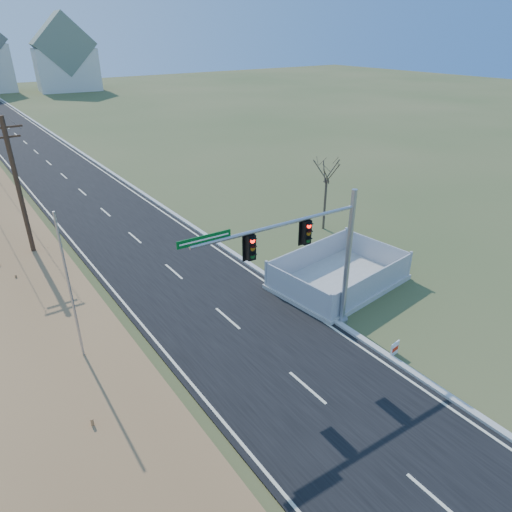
{
  "coord_description": "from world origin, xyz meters",
  "views": [
    {
      "loc": [
        -9.82,
        -12.23,
        13.01
      ],
      "look_at": [
        1.31,
        3.4,
        3.4
      ],
      "focal_mm": 32.0,
      "sensor_mm": 36.0,
      "label": 1
    }
  ],
  "objects_px": {
    "traffic_signal_mast": "(318,254)",
    "open_sign": "(395,349)",
    "bare_tree": "(327,169)",
    "fence_enclosure": "(338,279)",
    "flagpole": "(76,320)"
  },
  "relations": [
    {
      "from": "open_sign",
      "to": "bare_tree",
      "type": "bearing_deg",
      "value": 53.06
    },
    {
      "from": "traffic_signal_mast",
      "to": "open_sign",
      "type": "bearing_deg",
      "value": -57.91
    },
    {
      "from": "traffic_signal_mast",
      "to": "open_sign",
      "type": "relative_size",
      "value": 12.33
    },
    {
      "from": "fence_enclosure",
      "to": "bare_tree",
      "type": "distance_m",
      "value": 8.98
    },
    {
      "from": "traffic_signal_mast",
      "to": "fence_enclosure",
      "type": "distance_m",
      "value": 6.44
    },
    {
      "from": "fence_enclosure",
      "to": "flagpole",
      "type": "bearing_deg",
      "value": 172.59
    },
    {
      "from": "traffic_signal_mast",
      "to": "open_sign",
      "type": "distance_m",
      "value": 5.42
    },
    {
      "from": "flagpole",
      "to": "bare_tree",
      "type": "distance_m",
      "value": 19.82
    },
    {
      "from": "traffic_signal_mast",
      "to": "flagpole",
      "type": "bearing_deg",
      "value": 165.95
    },
    {
      "from": "flagpole",
      "to": "traffic_signal_mast",
      "type": "bearing_deg",
      "value": -17.13
    },
    {
      "from": "open_sign",
      "to": "bare_tree",
      "type": "height_order",
      "value": "bare_tree"
    },
    {
      "from": "flagpole",
      "to": "bare_tree",
      "type": "bearing_deg",
      "value": 17.95
    },
    {
      "from": "fence_enclosure",
      "to": "bare_tree",
      "type": "bearing_deg",
      "value": 46.8
    },
    {
      "from": "open_sign",
      "to": "flagpole",
      "type": "bearing_deg",
      "value": 144.83
    },
    {
      "from": "flagpole",
      "to": "bare_tree",
      "type": "relative_size",
      "value": 1.36
    }
  ]
}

